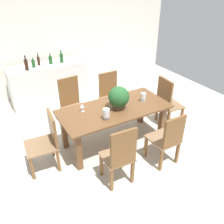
% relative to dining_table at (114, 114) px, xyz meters
% --- Properties ---
extents(ground_plane, '(7.04, 7.04, 0.00)m').
position_rel_dining_table_xyz_m(ground_plane, '(0.00, 0.21, -0.61)').
color(ground_plane, beige).
extents(back_wall, '(6.40, 0.10, 2.60)m').
position_rel_dining_table_xyz_m(back_wall, '(0.00, 2.81, 0.69)').
color(back_wall, silver).
rests_on(back_wall, ground).
extents(dining_table, '(1.95, 0.91, 0.74)m').
position_rel_dining_table_xyz_m(dining_table, '(0.00, 0.00, 0.00)').
color(dining_table, brown).
rests_on(dining_table, ground).
extents(chair_near_left, '(0.45, 0.44, 1.02)m').
position_rel_dining_table_xyz_m(chair_near_left, '(-0.44, -0.92, -0.06)').
color(chair_near_left, brown).
rests_on(chair_near_left, ground).
extents(chair_head_end, '(0.51, 0.51, 0.96)m').
position_rel_dining_table_xyz_m(chair_head_end, '(-1.23, -0.01, -0.08)').
color(chair_head_end, brown).
rests_on(chair_head_end, ground).
extents(chair_far_right, '(0.47, 0.44, 0.98)m').
position_rel_dining_table_xyz_m(chair_far_right, '(0.44, 0.93, -0.07)').
color(chair_far_right, brown).
rests_on(chair_far_right, ground).
extents(chair_foot_end, '(0.45, 0.50, 1.03)m').
position_rel_dining_table_xyz_m(chair_foot_end, '(1.24, 0.01, -0.04)').
color(chair_foot_end, brown).
rests_on(chair_foot_end, ground).
extents(chair_far_left, '(0.48, 0.48, 1.04)m').
position_rel_dining_table_xyz_m(chair_far_left, '(-0.45, 0.93, -0.05)').
color(chair_far_left, brown).
rests_on(chair_far_left, ground).
extents(chair_near_right, '(0.44, 0.47, 0.95)m').
position_rel_dining_table_xyz_m(chair_near_right, '(0.44, -0.92, -0.09)').
color(chair_near_right, brown).
rests_on(chair_near_right, ground).
extents(flower_centerpiece, '(0.37, 0.36, 0.41)m').
position_rel_dining_table_xyz_m(flower_centerpiece, '(0.06, -0.04, 0.34)').
color(flower_centerpiece, '#4C3828').
rests_on(flower_centerpiece, dining_table).
extents(crystal_vase_left, '(0.11, 0.11, 0.18)m').
position_rel_dining_table_xyz_m(crystal_vase_left, '(-0.29, -0.24, 0.24)').
color(crystal_vase_left, silver).
rests_on(crystal_vase_left, dining_table).
extents(crystal_vase_center_near, '(0.09, 0.09, 0.16)m').
position_rel_dining_table_xyz_m(crystal_vase_center_near, '(0.59, -0.04, 0.23)').
color(crystal_vase_center_near, silver).
rests_on(crystal_vase_center_near, dining_table).
extents(wine_glass, '(0.07, 0.07, 0.15)m').
position_rel_dining_table_xyz_m(wine_glass, '(-0.53, 0.17, 0.23)').
color(wine_glass, silver).
rests_on(wine_glass, dining_table).
extents(kitchen_counter, '(1.81, 0.59, 0.94)m').
position_rel_dining_table_xyz_m(kitchen_counter, '(-0.52, 2.27, -0.14)').
color(kitchen_counter, silver).
rests_on(kitchen_counter, ground).
extents(wine_bottle_tall, '(0.08, 0.08, 0.33)m').
position_rel_dining_table_xyz_m(wine_bottle_tall, '(-0.98, 2.12, 0.45)').
color(wine_bottle_tall, black).
rests_on(wine_bottle_tall, kitchen_counter).
extents(wine_bottle_green, '(0.06, 0.06, 0.28)m').
position_rel_dining_table_xyz_m(wine_bottle_green, '(-0.67, 2.32, 0.43)').
color(wine_bottle_green, black).
rests_on(wine_bottle_green, kitchen_counter).
extents(wine_bottle_dark, '(0.08, 0.08, 0.29)m').
position_rel_dining_table_xyz_m(wine_bottle_dark, '(-0.14, 2.24, 0.44)').
color(wine_bottle_dark, '#194C1E').
rests_on(wine_bottle_dark, kitchen_counter).
extents(wine_bottle_clear, '(0.07, 0.07, 0.22)m').
position_rel_dining_table_xyz_m(wine_bottle_clear, '(-0.81, 2.23, 0.42)').
color(wine_bottle_clear, '#194C1E').
rests_on(wine_bottle_clear, kitchen_counter).
extents(wine_bottle_amber, '(0.08, 0.08, 0.24)m').
position_rel_dining_table_xyz_m(wine_bottle_amber, '(-0.40, 2.28, 0.42)').
color(wine_bottle_amber, '#194C1E').
rests_on(wine_bottle_amber, kitchen_counter).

